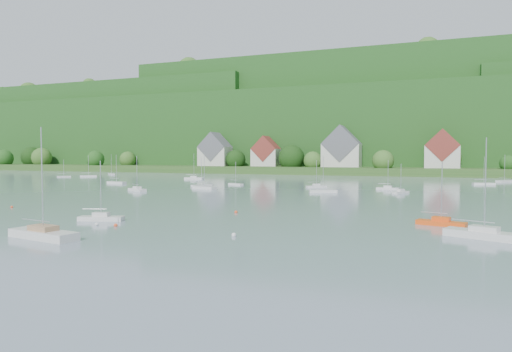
{
  "coord_description": "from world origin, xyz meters",
  "views": [
    {
      "loc": [
        38.43,
        -8.44,
        8.12
      ],
      "look_at": [
        7.42,
        75.0,
        4.0
      ],
      "focal_mm": 31.76,
      "sensor_mm": 36.0,
      "label": 1
    }
  ],
  "objects_px": {
    "near_sailboat_3": "(101,217)",
    "near_sailboat_5": "(441,222)",
    "near_sailboat_2": "(43,233)",
    "near_sailboat_4": "(484,234)"
  },
  "relations": [
    {
      "from": "near_sailboat_3",
      "to": "near_sailboat_5",
      "type": "xyz_separation_m",
      "value": [
        39.35,
        10.42,
        -0.0
      ]
    },
    {
      "from": "near_sailboat_2",
      "to": "near_sailboat_4",
      "type": "bearing_deg",
      "value": 30.35
    },
    {
      "from": "near_sailboat_2",
      "to": "near_sailboat_3",
      "type": "relative_size",
      "value": 1.46
    },
    {
      "from": "near_sailboat_2",
      "to": "near_sailboat_3",
      "type": "xyz_separation_m",
      "value": [
        -2.77,
        11.8,
        -0.1
      ]
    },
    {
      "from": "near_sailboat_2",
      "to": "near_sailboat_5",
      "type": "distance_m",
      "value": 42.8
    },
    {
      "from": "near_sailboat_3",
      "to": "near_sailboat_5",
      "type": "relative_size",
      "value": 1.02
    },
    {
      "from": "near_sailboat_3",
      "to": "near_sailboat_5",
      "type": "bearing_deg",
      "value": -1.65
    },
    {
      "from": "near_sailboat_3",
      "to": "near_sailboat_2",
      "type": "bearing_deg",
      "value": -93.27
    },
    {
      "from": "near_sailboat_3",
      "to": "near_sailboat_4",
      "type": "relative_size",
      "value": 0.76
    },
    {
      "from": "near_sailboat_4",
      "to": "near_sailboat_5",
      "type": "relative_size",
      "value": 1.34
    }
  ]
}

